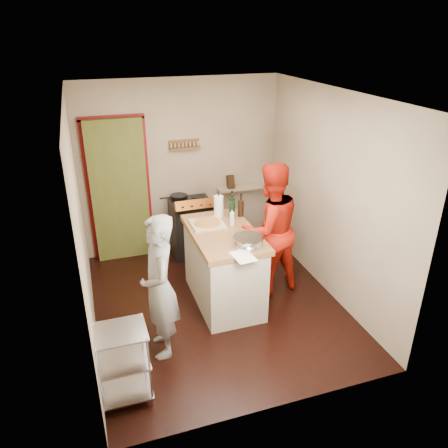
% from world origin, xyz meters
% --- Properties ---
extents(floor, '(3.50, 3.50, 0.00)m').
position_xyz_m(floor, '(0.00, 0.00, 0.00)').
color(floor, black).
rests_on(floor, ground).
extents(back_wall, '(3.00, 0.44, 2.60)m').
position_xyz_m(back_wall, '(-0.64, 1.78, 1.13)').
color(back_wall, tan).
rests_on(back_wall, ground).
extents(left_wall, '(0.04, 3.50, 2.60)m').
position_xyz_m(left_wall, '(-1.50, 0.00, 1.30)').
color(left_wall, tan).
rests_on(left_wall, ground).
extents(right_wall, '(0.04, 3.50, 2.60)m').
position_xyz_m(right_wall, '(1.50, 0.00, 1.30)').
color(right_wall, tan).
rests_on(right_wall, ground).
extents(ceiling, '(3.00, 3.50, 0.02)m').
position_xyz_m(ceiling, '(0.00, 0.00, 2.61)').
color(ceiling, white).
rests_on(ceiling, back_wall).
extents(stove, '(0.60, 0.63, 1.00)m').
position_xyz_m(stove, '(0.05, 1.42, 0.45)').
color(stove, black).
rests_on(stove, ground).
extents(wire_shelving, '(0.48, 0.40, 0.80)m').
position_xyz_m(wire_shelving, '(-1.28, -1.20, 0.44)').
color(wire_shelving, silver).
rests_on(wire_shelving, ground).
extents(island, '(0.78, 1.47, 1.29)m').
position_xyz_m(island, '(0.11, 0.06, 0.52)').
color(island, '#BEB8A2').
rests_on(island, ground).
extents(person_stripe, '(0.40, 0.59, 1.59)m').
position_xyz_m(person_stripe, '(-0.81, -0.63, 0.80)').
color(person_stripe, '#AFAFB4').
rests_on(person_stripe, ground).
extents(person_red, '(0.94, 0.79, 1.76)m').
position_xyz_m(person_red, '(0.76, 0.15, 0.88)').
color(person_red, '#B51B0C').
rests_on(person_red, ground).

